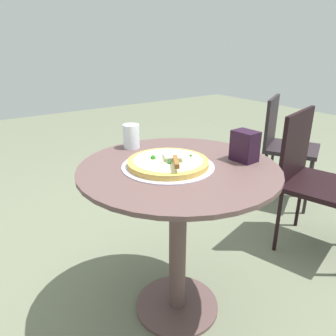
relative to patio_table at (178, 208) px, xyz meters
name	(u,v)px	position (x,y,z in m)	size (l,w,h in m)	color
ground_plane	(177,306)	(0.00, 0.00, -0.55)	(10.00, 10.00, 0.00)	#666C56
patio_table	(178,208)	(0.00, 0.00, 0.00)	(0.84, 0.84, 0.75)	brown
pizza_on_tray	(168,163)	(0.02, 0.04, 0.21)	(0.38, 0.38, 0.05)	silver
pizza_server	(175,158)	(-0.03, 0.04, 0.25)	(0.20, 0.15, 0.02)	silver
drinking_cup	(131,136)	(0.33, 0.04, 0.26)	(0.08, 0.08, 0.11)	silver
napkin_dispenser	(245,146)	(-0.11, -0.27, 0.27)	(0.10, 0.08, 0.13)	black
patio_chair_near	(284,141)	(0.47, -1.39, -0.05)	(0.52, 0.52, 0.84)	black
patio_chair_corner	(314,173)	(-0.03, -1.00, -0.06)	(0.54, 0.54, 0.86)	black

